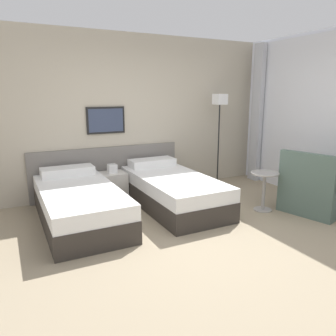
{
  "coord_description": "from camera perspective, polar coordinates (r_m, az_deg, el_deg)",
  "views": [
    {
      "loc": [
        -2.05,
        -3.09,
        1.72
      ],
      "look_at": [
        0.09,
        1.15,
        0.64
      ],
      "focal_mm": 35.0,
      "sensor_mm": 36.0,
      "label": 1
    }
  ],
  "objects": [
    {
      "name": "bed_near_door",
      "position": [
        4.64,
        -15.19,
        -6.07
      ],
      "size": [
        0.98,
        2.03,
        0.62
      ],
      "color": "#332D28",
      "rests_on": "ground_plane"
    },
    {
      "name": "ground_plane",
      "position": [
        4.09,
        6.27,
        -12.12
      ],
      "size": [
        16.0,
        16.0,
        0.0
      ],
      "primitive_type": "plane",
      "color": "gray"
    },
    {
      "name": "bed_near_window",
      "position": [
        5.09,
        0.74,
        -3.9
      ],
      "size": [
        0.98,
        2.03,
        0.62
      ],
      "color": "#332D28",
      "rests_on": "ground_plane"
    },
    {
      "name": "floor_lamp",
      "position": [
        6.14,
        8.96,
        9.51
      ],
      "size": [
        0.24,
        0.24,
        1.71
      ],
      "color": "black",
      "rests_on": "ground_plane"
    },
    {
      "name": "armchair",
      "position": [
        5.28,
        24.03,
        -3.97
      ],
      "size": [
        0.92,
        0.96,
        0.92
      ],
      "rotation": [
        0.0,
        0.0,
        1.83
      ],
      "color": "#4C6056",
      "rests_on": "ground_plane"
    },
    {
      "name": "wall_headboard",
      "position": [
        5.77,
        -6.3,
        8.65
      ],
      "size": [
        10.0,
        0.1,
        2.7
      ],
      "color": "#B7AD99",
      "rests_on": "ground_plane"
    },
    {
      "name": "side_table",
      "position": [
        5.07,
        16.4,
        -2.75
      ],
      "size": [
        0.41,
        0.41,
        0.58
      ],
      "color": "gray",
      "rests_on": "ground_plane"
    },
    {
      "name": "nightstand",
      "position": [
        5.52,
        -9.58,
        -2.95
      ],
      "size": [
        0.42,
        0.39,
        0.59
      ],
      "color": "beige",
      "rests_on": "ground_plane"
    }
  ]
}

